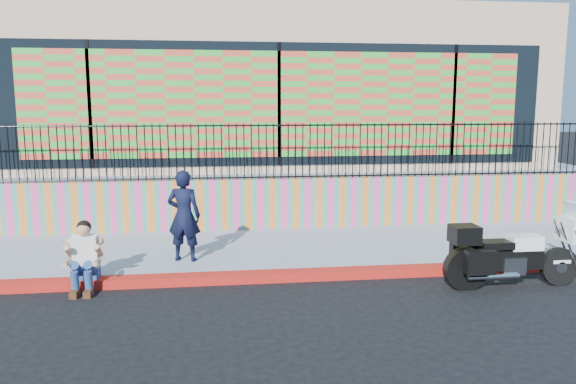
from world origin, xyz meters
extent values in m
plane|color=black|center=(0.00, 0.00, 0.00)|extent=(90.00, 90.00, 0.00)
cube|color=#AD0C17|center=(0.00, 0.00, 0.07)|extent=(16.00, 0.30, 0.15)
cube|color=gray|center=(0.00, 1.65, 0.07)|extent=(16.00, 3.00, 0.15)
cube|color=#FB428B|center=(0.00, 3.25, 0.70)|extent=(16.00, 0.20, 1.10)
cube|color=gray|center=(0.00, 8.35, 0.62)|extent=(16.00, 10.00, 1.25)
cube|color=tan|center=(0.00, 8.15, 3.25)|extent=(14.00, 8.00, 4.00)
cube|color=black|center=(0.00, 4.13, 2.85)|extent=(12.60, 0.04, 2.80)
cube|color=#DE4A31|center=(0.00, 4.10, 2.85)|extent=(11.48, 0.02, 2.40)
cylinder|color=black|center=(3.94, -0.80, 0.31)|extent=(0.61, 0.13, 0.61)
cylinder|color=black|center=(2.37, -0.80, 0.31)|extent=(0.61, 0.13, 0.61)
cube|color=black|center=(3.15, -0.80, 0.46)|extent=(0.88, 0.26, 0.31)
cube|color=silver|center=(3.11, -0.80, 0.37)|extent=(0.37, 0.31, 0.28)
cube|color=white|center=(3.32, -0.80, 0.72)|extent=(0.51, 0.30, 0.22)
cube|color=black|center=(2.83, -0.80, 0.70)|extent=(0.51, 0.31, 0.11)
cube|color=white|center=(4.11, -0.80, 0.91)|extent=(0.28, 0.48, 0.39)
cube|color=silver|center=(4.14, -0.80, 1.20)|extent=(0.17, 0.43, 0.31)
cube|color=black|center=(2.32, -0.80, 0.88)|extent=(0.41, 0.39, 0.28)
cube|color=black|center=(2.46, -1.08, 0.51)|extent=(0.44, 0.17, 0.37)
cube|color=black|center=(2.46, -0.52, 0.51)|extent=(0.44, 0.17, 0.37)
cube|color=white|center=(3.94, -0.80, 0.40)|extent=(0.30, 0.15, 0.06)
imported|color=black|center=(-2.03, 0.88, 0.95)|extent=(0.66, 0.52, 1.60)
cube|color=navy|center=(-3.51, 0.04, 0.24)|extent=(0.36, 0.28, 0.18)
cube|color=white|center=(-3.51, 0.00, 0.59)|extent=(0.38, 0.27, 0.54)
sphere|color=tan|center=(-3.51, -0.04, 0.95)|extent=(0.21, 0.21, 0.21)
cube|color=#472814|center=(-3.61, -0.40, 0.05)|extent=(0.11, 0.26, 0.10)
cube|color=#472814|center=(-3.41, -0.40, 0.05)|extent=(0.11, 0.26, 0.10)
camera|label=1|loc=(-1.46, -8.82, 2.88)|focal=35.00mm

